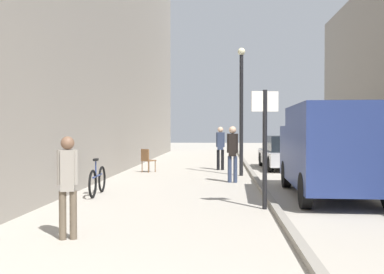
{
  "coord_description": "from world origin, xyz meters",
  "views": [
    {
      "loc": [
        0.44,
        -1.75,
        1.76
      ],
      "look_at": [
        -0.46,
        11.16,
        1.51
      ],
      "focal_mm": 40.65,
      "sensor_mm": 36.0,
      "label": 1
    }
  ],
  "objects_px": {
    "pedestrian_mid_block": "(233,150)",
    "delivery_van": "(331,148)",
    "lamp_post": "(241,103)",
    "parked_car": "(284,153)",
    "street_sign_post": "(265,138)",
    "pedestrian_far_crossing": "(220,145)",
    "pedestrian_main_foreground": "(68,180)",
    "cafe_chair_near_window": "(147,159)",
    "bicycle_leaning": "(98,181)"
  },
  "relations": [
    {
      "from": "lamp_post",
      "to": "bicycle_leaning",
      "type": "height_order",
      "value": "lamp_post"
    },
    {
      "from": "pedestrian_far_crossing",
      "to": "street_sign_post",
      "type": "relative_size",
      "value": 0.71
    },
    {
      "from": "parked_car",
      "to": "bicycle_leaning",
      "type": "xyz_separation_m",
      "value": [
        -6.01,
        -7.95,
        -0.33
      ]
    },
    {
      "from": "street_sign_post",
      "to": "delivery_van",
      "type": "bearing_deg",
      "value": -148.67
    },
    {
      "from": "pedestrian_main_foreground",
      "to": "street_sign_post",
      "type": "distance_m",
      "value": 4.44
    },
    {
      "from": "pedestrian_far_crossing",
      "to": "pedestrian_mid_block",
      "type": "bearing_deg",
      "value": -79.66
    },
    {
      "from": "parked_car",
      "to": "delivery_van",
      "type": "bearing_deg",
      "value": -91.64
    },
    {
      "from": "pedestrian_mid_block",
      "to": "parked_car",
      "type": "bearing_deg",
      "value": 71.77
    },
    {
      "from": "pedestrian_main_foreground",
      "to": "pedestrian_far_crossing",
      "type": "distance_m",
      "value": 12.0
    },
    {
      "from": "delivery_van",
      "to": "lamp_post",
      "type": "relative_size",
      "value": 1.06
    },
    {
      "from": "pedestrian_far_crossing",
      "to": "cafe_chair_near_window",
      "type": "distance_m",
      "value": 3.22
    },
    {
      "from": "pedestrian_main_foreground",
      "to": "pedestrian_mid_block",
      "type": "relative_size",
      "value": 0.89
    },
    {
      "from": "delivery_van",
      "to": "parked_car",
      "type": "relative_size",
      "value": 1.19
    },
    {
      "from": "pedestrian_mid_block",
      "to": "street_sign_post",
      "type": "height_order",
      "value": "street_sign_post"
    },
    {
      "from": "delivery_van",
      "to": "parked_car",
      "type": "height_order",
      "value": "delivery_van"
    },
    {
      "from": "bicycle_leaning",
      "to": "cafe_chair_near_window",
      "type": "height_order",
      "value": "bicycle_leaning"
    },
    {
      "from": "delivery_van",
      "to": "bicycle_leaning",
      "type": "height_order",
      "value": "delivery_van"
    },
    {
      "from": "pedestrian_main_foreground",
      "to": "pedestrian_far_crossing",
      "type": "height_order",
      "value": "pedestrian_far_crossing"
    },
    {
      "from": "pedestrian_main_foreground",
      "to": "cafe_chair_near_window",
      "type": "height_order",
      "value": "pedestrian_main_foreground"
    },
    {
      "from": "pedestrian_mid_block",
      "to": "parked_car",
      "type": "xyz_separation_m",
      "value": [
        2.38,
        5.04,
        -0.35
      ]
    },
    {
      "from": "parked_car",
      "to": "street_sign_post",
      "type": "height_order",
      "value": "street_sign_post"
    },
    {
      "from": "parked_car",
      "to": "lamp_post",
      "type": "xyz_separation_m",
      "value": [
        -2.01,
        -2.94,
        2.01
      ]
    },
    {
      "from": "street_sign_post",
      "to": "lamp_post",
      "type": "height_order",
      "value": "lamp_post"
    },
    {
      "from": "pedestrian_mid_block",
      "to": "pedestrian_main_foreground",
      "type": "bearing_deg",
      "value": -103.28
    },
    {
      "from": "bicycle_leaning",
      "to": "street_sign_post",
      "type": "bearing_deg",
      "value": -25.33
    },
    {
      "from": "pedestrian_mid_block",
      "to": "lamp_post",
      "type": "xyz_separation_m",
      "value": [
        0.37,
        2.1,
        1.66
      ]
    },
    {
      "from": "pedestrian_mid_block",
      "to": "delivery_van",
      "type": "xyz_separation_m",
      "value": [
        2.43,
        -2.89,
        0.2
      ]
    },
    {
      "from": "delivery_van",
      "to": "bicycle_leaning",
      "type": "xyz_separation_m",
      "value": [
        -6.06,
        -0.02,
        -0.87
      ]
    },
    {
      "from": "delivery_van",
      "to": "pedestrian_far_crossing",
      "type": "bearing_deg",
      "value": 113.11
    },
    {
      "from": "pedestrian_far_crossing",
      "to": "parked_car",
      "type": "xyz_separation_m",
      "value": [
        2.8,
        0.74,
        -0.35
      ]
    },
    {
      "from": "parked_car",
      "to": "cafe_chair_near_window",
      "type": "height_order",
      "value": "parked_car"
    },
    {
      "from": "lamp_post",
      "to": "parked_car",
      "type": "bearing_deg",
      "value": 55.63
    },
    {
      "from": "pedestrian_main_foreground",
      "to": "lamp_post",
      "type": "xyz_separation_m",
      "value": [
        3.14,
        9.57,
        1.78
      ]
    },
    {
      "from": "street_sign_post",
      "to": "pedestrian_far_crossing",
      "type": "bearing_deg",
      "value": -95.84
    },
    {
      "from": "parked_car",
      "to": "cafe_chair_near_window",
      "type": "relative_size",
      "value": 4.53
    },
    {
      "from": "pedestrian_far_crossing",
      "to": "lamp_post",
      "type": "distance_m",
      "value": 2.86
    },
    {
      "from": "pedestrian_mid_block",
      "to": "pedestrian_far_crossing",
      "type": "relative_size",
      "value": 1.0
    },
    {
      "from": "pedestrian_main_foreground",
      "to": "lamp_post",
      "type": "height_order",
      "value": "lamp_post"
    },
    {
      "from": "lamp_post",
      "to": "cafe_chair_near_window",
      "type": "distance_m",
      "value": 4.42
    },
    {
      "from": "pedestrian_main_foreground",
      "to": "cafe_chair_near_window",
      "type": "distance_m",
      "value": 10.57
    },
    {
      "from": "pedestrian_far_crossing",
      "to": "lamp_post",
      "type": "xyz_separation_m",
      "value": [
        0.79,
        -2.19,
        1.66
      ]
    },
    {
      "from": "pedestrian_main_foreground",
      "to": "bicycle_leaning",
      "type": "xyz_separation_m",
      "value": [
        -0.86,
        4.56,
        -0.56
      ]
    },
    {
      "from": "street_sign_post",
      "to": "lamp_post",
      "type": "xyz_separation_m",
      "value": [
        -0.22,
        6.74,
        1.18
      ]
    },
    {
      "from": "pedestrian_main_foreground",
      "to": "pedestrian_far_crossing",
      "type": "relative_size",
      "value": 0.89
    },
    {
      "from": "lamp_post",
      "to": "cafe_chair_near_window",
      "type": "xyz_separation_m",
      "value": [
        -3.72,
        0.98,
        -2.18
      ]
    },
    {
      "from": "street_sign_post",
      "to": "bicycle_leaning",
      "type": "relative_size",
      "value": 1.47
    },
    {
      "from": "pedestrian_main_foreground",
      "to": "street_sign_post",
      "type": "height_order",
      "value": "street_sign_post"
    },
    {
      "from": "parked_car",
      "to": "street_sign_post",
      "type": "xyz_separation_m",
      "value": [
        -1.79,
        -9.67,
        0.83
      ]
    },
    {
      "from": "pedestrian_mid_block",
      "to": "delivery_van",
      "type": "height_order",
      "value": "delivery_van"
    },
    {
      "from": "street_sign_post",
      "to": "lamp_post",
      "type": "relative_size",
      "value": 0.55
    }
  ]
}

